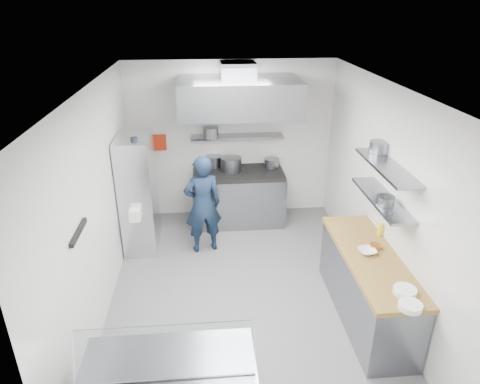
{
  "coord_description": "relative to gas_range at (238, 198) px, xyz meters",
  "views": [
    {
      "loc": [
        -0.46,
        -4.81,
        3.71
      ],
      "look_at": [
        0.0,
        0.6,
        1.25
      ],
      "focal_mm": 32.0,
      "sensor_mm": 36.0,
      "label": 1
    }
  ],
  "objects": [
    {
      "name": "floor",
      "position": [
        -0.1,
        -2.1,
        -0.45
      ],
      "size": [
        5.0,
        5.0,
        0.0
      ],
      "primitive_type": "plane",
      "color": "#57575A",
      "rests_on": "ground"
    },
    {
      "name": "ceiling",
      "position": [
        -0.1,
        -2.1,
        2.35
      ],
      "size": [
        5.0,
        5.0,
        0.0
      ],
      "primitive_type": "plane",
      "rotation": [
        3.14,
        0.0,
        0.0
      ],
      "color": "silver",
      "rests_on": "wall_back"
    },
    {
      "name": "wall_back",
      "position": [
        -0.1,
        0.4,
        0.95
      ],
      "size": [
        3.6,
        2.8,
        0.02
      ],
      "primitive_type": "cube",
      "rotation": [
        1.57,
        0.0,
        0.0
      ],
      "color": "white",
      "rests_on": "floor"
    },
    {
      "name": "wall_front",
      "position": [
        -0.1,
        -4.6,
        0.95
      ],
      "size": [
        3.6,
        2.8,
        0.02
      ],
      "primitive_type": "cube",
      "rotation": [
        -1.57,
        0.0,
        0.0
      ],
      "color": "white",
      "rests_on": "floor"
    },
    {
      "name": "wall_left",
      "position": [
        -1.9,
        -2.1,
        0.95
      ],
      "size": [
        2.8,
        5.0,
        0.02
      ],
      "primitive_type": "cube",
      "rotation": [
        1.57,
        0.0,
        1.57
      ],
      "color": "white",
      "rests_on": "floor"
    },
    {
      "name": "wall_right",
      "position": [
        1.7,
        -2.1,
        0.95
      ],
      "size": [
        2.8,
        5.0,
        0.02
      ],
      "primitive_type": "cube",
      "rotation": [
        1.57,
        0.0,
        -1.57
      ],
      "color": "white",
      "rests_on": "floor"
    },
    {
      "name": "gas_range",
      "position": [
        0.0,
        0.0,
        0.0
      ],
      "size": [
        1.6,
        0.8,
        0.9
      ],
      "primitive_type": "cube",
      "color": "gray",
      "rests_on": "floor"
    },
    {
      "name": "cooktop",
      "position": [
        0.0,
        0.0,
        0.48
      ],
      "size": [
        1.57,
        0.78,
        0.06
      ],
      "primitive_type": "cube",
      "color": "black",
      "rests_on": "gas_range"
    },
    {
      "name": "stock_pot_left",
      "position": [
        -0.42,
        0.29,
        0.61
      ],
      "size": [
        0.28,
        0.28,
        0.2
      ],
      "primitive_type": "cylinder",
      "color": "slate",
      "rests_on": "cooktop"
    },
    {
      "name": "stock_pot_mid",
      "position": [
        -0.12,
        0.06,
        0.63
      ],
      "size": [
        0.36,
        0.36,
        0.24
      ],
      "primitive_type": "cylinder",
      "color": "slate",
      "rests_on": "cooktop"
    },
    {
      "name": "stock_pot_right",
      "position": [
        0.61,
        0.17,
        0.59
      ],
      "size": [
        0.26,
        0.26,
        0.16
      ],
      "primitive_type": "cylinder",
      "color": "slate",
      "rests_on": "cooktop"
    },
    {
      "name": "over_range_shelf",
      "position": [
        0.0,
        0.24,
        1.07
      ],
      "size": [
        1.6,
        0.3,
        0.04
      ],
      "primitive_type": "cube",
      "color": "gray",
      "rests_on": "wall_back"
    },
    {
      "name": "shelf_pot_a",
      "position": [
        -0.46,
        0.15,
        1.18
      ],
      "size": [
        0.26,
        0.26,
        0.18
      ],
      "primitive_type": "cylinder",
      "color": "slate",
      "rests_on": "over_range_shelf"
    },
    {
      "name": "extractor_hood",
      "position": [
        0.0,
        -0.18,
        1.85
      ],
      "size": [
        1.9,
        1.15,
        0.55
      ],
      "primitive_type": "cube",
      "color": "gray",
      "rests_on": "wall_back"
    },
    {
      "name": "hood_duct",
      "position": [
        0.0,
        0.05,
        2.23
      ],
      "size": [
        0.55,
        0.55,
        0.24
      ],
      "primitive_type": "cube",
      "color": "slate",
      "rests_on": "extractor_hood"
    },
    {
      "name": "red_firebox",
      "position": [
        -1.35,
        0.34,
        0.97
      ],
      "size": [
        0.22,
        0.1,
        0.26
      ],
      "primitive_type": "cube",
      "color": "#B6280E",
      "rests_on": "wall_back"
    },
    {
      "name": "chef",
      "position": [
        -0.63,
        -0.93,
        0.35
      ],
      "size": [
        0.65,
        0.5,
        1.6
      ],
      "primitive_type": "imported",
      "rotation": [
        0.0,
        0.0,
        3.36
      ],
      "color": "#111E34",
      "rests_on": "floor"
    },
    {
      "name": "wire_rack",
      "position": [
        -1.63,
        -0.68,
        0.48
      ],
      "size": [
        0.5,
        0.9,
        1.85
      ],
      "primitive_type": "cube",
      "color": "silver",
      "rests_on": "floor"
    },
    {
      "name": "rack_bin_a",
      "position": [
        -1.63,
        -1.18,
        0.35
      ],
      "size": [
        0.16,
        0.19,
        0.17
      ],
      "primitive_type": "cube",
      "color": "white",
      "rests_on": "wire_rack"
    },
    {
      "name": "rack_bin_b",
      "position": [
        -1.63,
        -0.77,
        0.85
      ],
      "size": [
        0.14,
        0.18,
        0.16
      ],
      "primitive_type": "cube",
      "color": "yellow",
      "rests_on": "wire_rack"
    },
    {
      "name": "rack_jar",
      "position": [
        -1.58,
        -0.88,
        1.35
      ],
      "size": [
        0.1,
        0.1,
        0.18
      ],
      "primitive_type": "cylinder",
      "color": "black",
      "rests_on": "wire_rack"
    },
    {
      "name": "knife_strip",
      "position": [
        -1.88,
        -3.0,
        1.1
      ],
      "size": [
        0.04,
        0.55,
        0.05
      ],
      "primitive_type": "cube",
      "color": "black",
      "rests_on": "wall_left"
    },
    {
      "name": "prep_counter_base",
      "position": [
        1.38,
        -2.7,
        -0.03
      ],
      "size": [
        0.62,
        2.0,
        0.84
      ],
      "primitive_type": "cube",
      "color": "gray",
      "rests_on": "floor"
    },
    {
      "name": "prep_counter_top",
      "position": [
        1.38,
        -2.7,
        0.42
      ],
      "size": [
        0.65,
        2.04,
        0.06
      ],
      "primitive_type": "cube",
      "color": "olive",
      "rests_on": "prep_counter_base"
    },
    {
      "name": "plate_stack_a",
      "position": [
        1.41,
        -3.67,
        0.48
      ],
      "size": [
        0.24,
        0.24,
        0.06
      ],
      "primitive_type": "cylinder",
      "color": "white",
      "rests_on": "prep_counter_top"
    },
    {
      "name": "plate_stack_b",
      "position": [
        1.46,
        -3.44,
        0.48
      ],
      "size": [
        0.24,
        0.24,
        0.06
      ],
      "primitive_type": "cylinder",
      "color": "white",
      "rests_on": "prep_counter_top"
    },
    {
      "name": "copper_pan",
      "position": [
        1.48,
        -2.56,
        0.48
      ],
      "size": [
        0.14,
        0.14,
        0.06
      ],
      "primitive_type": "cylinder",
      "color": "#CD713A",
      "rests_on": "prep_counter_top"
    },
    {
      "name": "squeeze_bottle",
      "position": [
        1.65,
        -2.25,
        0.54
      ],
      "size": [
        0.06,
        0.06,
        0.18
      ],
      "primitive_type": "cylinder",
      "color": "yellow",
      "rests_on": "prep_counter_top"
    },
    {
      "name": "mixing_bowl",
      "position": [
        1.34,
        -2.65,
        0.48
      ],
      "size": [
        0.24,
        0.24,
        0.05
      ],
      "primitive_type": "imported",
      "rotation": [
        0.0,
        0.0,
        0.12
      ],
      "color": "white",
      "rests_on": "prep_counter_top"
    },
    {
      "name": "wall_shelf_lower",
      "position": [
        1.54,
        -2.4,
        1.05
      ],
      "size": [
        0.3,
        1.3,
        0.04
      ],
      "primitive_type": "cube",
      "color": "gray",
      "rests_on": "wall_right"
    },
    {
      "name": "wall_shelf_upper",
      "position": [
        1.54,
        -2.4,
        1.47
      ],
      "size": [
        0.3,
        1.3,
        0.04
      ],
      "primitive_type": "cube",
      "color": "gray",
      "rests_on": "wall_right"
    },
    {
      "name": "shelf_pot_c",
      "position": [
        1.51,
        -2.58,
        1.12
      ],
      "size": [
        0.21,
        0.21,
        0.1
      ],
      "primitive_type": "cylinder",
      "color": "slate",
      "rests_on": "wall_shelf_lower"
    },
    {
      "name": "shelf_pot_d",
      "position": [
        1.62,
        -1.94,
        1.56
      ],
      "size": [
        0.25,
        0.25,
        0.14
      ],
      "primitive_type": "cylinder",
      "color": "slate",
      "rests_on": "wall_shelf_upper"
    },
    {
      "name": "display_glass",
      "position": [
        -0.94,
        -4.22,
        0.62
      ],
      "size": [
        1.47,
        0.19,
        0.42
      ],
      "primitive_type": "cube",
      "rotation": [
        -0.38,
        0.0,
        0.0
      ],
      "color": "silver",
      "rests_on": "display_case"
    }
  ]
}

